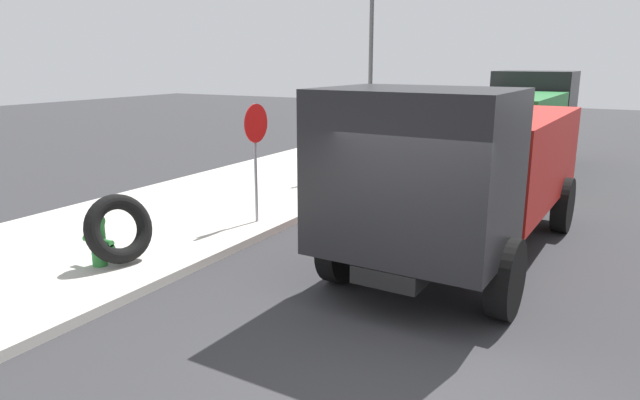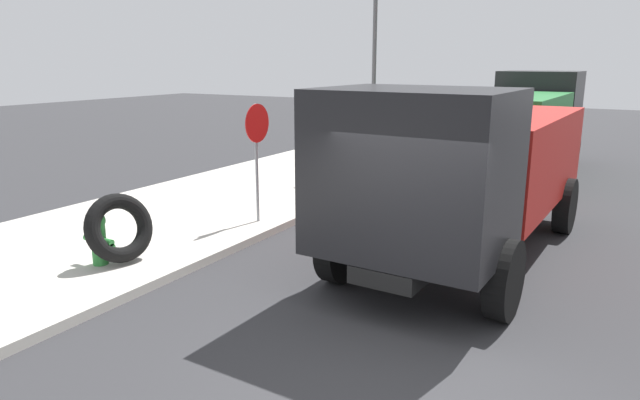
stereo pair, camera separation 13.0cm
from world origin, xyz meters
name	(u,v)px [view 1 (the left image)]	position (x,y,z in m)	size (l,w,h in m)	color
ground_plane	(382,389)	(0.00, 0.00, 0.00)	(80.00, 80.00, 0.00)	#2D2D30
sidewalk_curb	(4,273)	(0.00, 6.50, 0.07)	(36.00, 5.00, 0.15)	#BCB7AD
fire_hydrant	(98,238)	(0.85, 5.25, 0.61)	(0.27, 0.62, 0.87)	#2D8438
loose_tire	(119,229)	(1.09, 5.05, 0.73)	(1.13, 1.13, 0.25)	black
stop_sign	(256,141)	(4.18, 4.52, 1.81)	(0.76, 0.08, 2.38)	gray
dump_truck_red	(467,166)	(4.53, 0.42, 1.61)	(7.09, 3.02, 3.00)	red
dump_truck_green	(517,119)	(13.25, 1.19, 1.61)	(7.09, 3.01, 3.00)	#237033
street_light_pole	(370,80)	(10.34, 4.84, 2.78)	(0.12, 0.12, 5.26)	#595B5E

